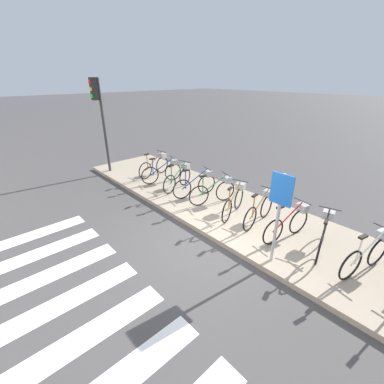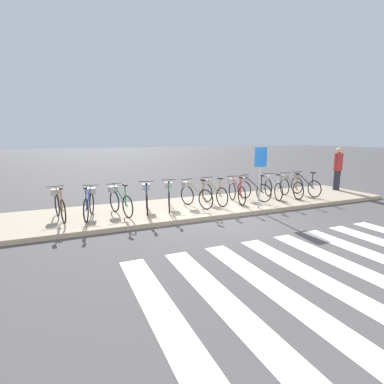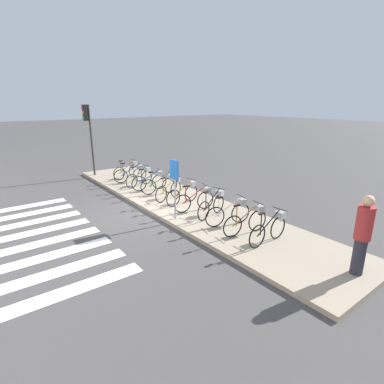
{
  "view_description": "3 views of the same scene",
  "coord_description": "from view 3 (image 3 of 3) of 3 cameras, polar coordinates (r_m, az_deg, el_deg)",
  "views": [
    {
      "loc": [
        3.48,
        -3.8,
        3.61
      ],
      "look_at": [
        -1.3,
        0.54,
        0.69
      ],
      "focal_mm": 24.0,
      "sensor_mm": 36.0,
      "label": 1
    },
    {
      "loc": [
        -4.27,
        -7.31,
        2.34
      ],
      "look_at": [
        -0.82,
        0.46,
        0.77
      ],
      "focal_mm": 28.0,
      "sensor_mm": 36.0,
      "label": 2
    },
    {
      "loc": [
        8.86,
        -4.65,
        3.71
      ],
      "look_at": [
        1.05,
        1.24,
        0.75
      ],
      "focal_mm": 28.0,
      "sensor_mm": 36.0,
      "label": 3
    }
  ],
  "objects": [
    {
      "name": "ground_plane",
      "position": [
        10.68,
        -8.76,
        -3.72
      ],
      "size": [
        120.0,
        120.0,
        0.0
      ],
      "primitive_type": "plane",
      "color": "#423F3F"
    },
    {
      "name": "parked_bicycle_5",
      "position": [
        11.44,
        -4.17,
        0.67
      ],
      "size": [
        0.61,
        1.45,
        0.93
      ],
      "color": "black",
      "rests_on": "sidewalk"
    },
    {
      "name": "parked_bicycle_2",
      "position": [
        13.44,
        -9.7,
        2.93
      ],
      "size": [
        0.54,
        1.47,
        0.93
      ],
      "color": "black",
      "rests_on": "sidewalk"
    },
    {
      "name": "parked_bicycle_3",
      "position": [
        12.75,
        -7.74,
        2.26
      ],
      "size": [
        0.54,
        1.47,
        0.93
      ],
      "color": "black",
      "rests_on": "sidewalk"
    },
    {
      "name": "sign_post",
      "position": [
        9.22,
        -3.35,
        2.44
      ],
      "size": [
        0.44,
        0.07,
        1.91
      ],
      "color": "#99999E",
      "rests_on": "sidewalk"
    },
    {
      "name": "parked_bicycle_6",
      "position": [
        10.92,
        -1.46,
        -0.08
      ],
      "size": [
        0.46,
        1.5,
        0.93
      ],
      "color": "black",
      "rests_on": "sidewalk"
    },
    {
      "name": "parked_bicycle_0",
      "position": [
        14.9,
        -12.01,
        4.17
      ],
      "size": [
        0.46,
        1.49,
        0.93
      ],
      "color": "black",
      "rests_on": "sidewalk"
    },
    {
      "name": "parked_bicycle_1",
      "position": [
        14.15,
        -11.31,
        3.54
      ],
      "size": [
        0.55,
        1.47,
        0.93
      ],
      "color": "black",
      "rests_on": "sidewalk"
    },
    {
      "name": "sidewalk",
      "position": [
        11.34,
        -2.51,
        -1.97
      ],
      "size": [
        13.87,
        2.82,
        0.12
      ],
      "color": "gray",
      "rests_on": "ground_plane"
    },
    {
      "name": "pedestrian",
      "position": [
        7.27,
        29.75,
        -6.89
      ],
      "size": [
        0.34,
        0.34,
        1.78
      ],
      "color": "#23232D",
      "rests_on": "sidewalk"
    },
    {
      "name": "parked_bicycle_4",
      "position": [
        12.16,
        -5.85,
        1.62
      ],
      "size": [
        0.62,
        1.44,
        0.93
      ],
      "color": "black",
      "rests_on": "sidewalk"
    },
    {
      "name": "parked_bicycle_8",
      "position": [
        9.75,
        4.03,
        -2.21
      ],
      "size": [
        0.57,
        1.46,
        0.93
      ],
      "color": "black",
      "rests_on": "sidewalk"
    },
    {
      "name": "parked_bicycle_10",
      "position": [
        8.59,
        10.64,
        -5.18
      ],
      "size": [
        0.46,
        1.5,
        0.93
      ],
      "color": "black",
      "rests_on": "sidewalk"
    },
    {
      "name": "parked_bicycle_11",
      "position": [
        8.2,
        14.71,
        -6.54
      ],
      "size": [
        0.46,
        1.51,
        0.93
      ],
      "color": "black",
      "rests_on": "sidewalk"
    },
    {
      "name": "traffic_light",
      "position": [
        15.72,
        -19.24,
        11.91
      ],
      "size": [
        0.24,
        0.4,
        3.46
      ],
      "color": "#2D2D2D",
      "rests_on": "sidewalk"
    },
    {
      "name": "parked_bicycle_9",
      "position": [
        9.12,
        7.41,
        -3.68
      ],
      "size": [
        0.54,
        1.47,
        0.93
      ],
      "color": "black",
      "rests_on": "sidewalk"
    },
    {
      "name": "parked_bicycle_7",
      "position": [
        10.21,
        0.89,
        -1.28
      ],
      "size": [
        0.47,
        1.49,
        0.93
      ],
      "color": "black",
      "rests_on": "sidewalk"
    }
  ]
}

